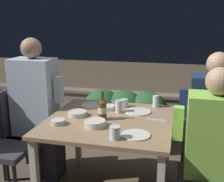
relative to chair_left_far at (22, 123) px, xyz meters
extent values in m
cube|color=gray|center=(0.94, 1.24, -0.27)|extent=(9.00, 0.14, 0.55)
cube|color=#706656|center=(0.94, 1.24, 0.03)|extent=(9.00, 0.18, 0.04)
cube|color=#937556|center=(0.94, -0.18, 0.17)|extent=(1.02, 1.00, 0.03)
cube|color=silver|center=(0.48, -0.63, -0.19)|extent=(0.05, 0.05, 0.70)
cube|color=silver|center=(0.48, 0.27, -0.19)|extent=(0.05, 0.05, 0.70)
cube|color=silver|center=(1.40, 0.27, -0.19)|extent=(0.05, 0.05, 0.70)
cube|color=brown|center=(0.86, 0.90, -0.40)|extent=(1.03, 0.36, 0.28)
ellipsoid|color=#235628|center=(0.57, 0.90, -0.07)|extent=(0.46, 0.47, 0.44)
ellipsoid|color=#235628|center=(0.86, 0.90, -0.07)|extent=(0.46, 0.47, 0.44)
ellipsoid|color=#235628|center=(1.14, 0.90, -0.07)|extent=(0.46, 0.47, 0.44)
cube|color=#333338|center=(0.06, -0.35, -0.11)|extent=(0.41, 0.41, 0.05)
cylinder|color=black|center=(-0.12, -0.17, -0.34)|extent=(0.03, 0.03, 0.41)
cylinder|color=black|center=(0.24, -0.17, -0.34)|extent=(0.03, 0.03, 0.41)
cube|color=#333338|center=(0.09, 0.00, -0.11)|extent=(0.41, 0.41, 0.05)
cube|color=#333338|center=(-0.09, 0.00, 0.14)|extent=(0.06, 0.41, 0.44)
cylinder|color=black|center=(-0.08, -0.18, -0.34)|extent=(0.03, 0.03, 0.41)
cylinder|color=black|center=(0.27, -0.18, -0.34)|extent=(0.03, 0.03, 0.41)
cylinder|color=black|center=(-0.08, 0.18, -0.34)|extent=(0.03, 0.03, 0.41)
cylinder|color=black|center=(0.27, 0.18, -0.34)|extent=(0.03, 0.03, 0.41)
cube|color=#282833|center=(0.26, 0.00, -0.31)|extent=(0.28, 0.23, 0.46)
cube|color=silver|center=(0.16, 0.00, 0.28)|extent=(0.39, 0.26, 0.72)
cube|color=silver|center=(0.41, 0.00, 0.37)|extent=(0.07, 0.07, 0.24)
sphere|color=#99755B|center=(0.16, 0.00, 0.73)|extent=(0.19, 0.19, 0.19)
cube|color=#333338|center=(1.81, -0.38, -0.11)|extent=(0.41, 0.41, 0.05)
cube|color=#8CCC4C|center=(1.74, -0.38, 0.21)|extent=(0.38, 0.26, 0.58)
cube|color=#8CCC4C|center=(1.49, -0.38, 0.28)|extent=(0.07, 0.07, 0.24)
sphere|color=tan|center=(1.74, -0.38, 0.59)|extent=(0.19, 0.19, 0.19)
cube|color=#333338|center=(1.84, 0.03, -0.11)|extent=(0.41, 0.41, 0.05)
cylinder|color=black|center=(1.67, 0.20, -0.34)|extent=(0.03, 0.03, 0.41)
cube|color=#282833|center=(1.67, 0.03, -0.31)|extent=(0.28, 0.23, 0.46)
cube|color=navy|center=(1.77, 0.03, 0.24)|extent=(0.40, 0.26, 0.63)
cube|color=navy|center=(1.52, 0.03, 0.31)|extent=(0.07, 0.07, 0.24)
sphere|color=tan|center=(1.77, 0.03, 0.65)|extent=(0.19, 0.19, 0.19)
cylinder|color=brown|center=(0.89, -0.21, 0.26)|extent=(0.07, 0.07, 0.15)
cylinder|color=beige|center=(0.89, -0.21, 0.27)|extent=(0.07, 0.07, 0.05)
cone|color=brown|center=(0.89, -0.21, 0.35)|extent=(0.07, 0.07, 0.03)
cylinder|color=brown|center=(0.89, -0.21, 0.40)|extent=(0.03, 0.03, 0.06)
cylinder|color=silver|center=(1.20, -0.47, 0.19)|extent=(0.21, 0.21, 0.01)
cylinder|color=silver|center=(0.68, 0.14, 0.19)|extent=(0.21, 0.21, 0.01)
cylinder|color=silver|center=(1.14, 0.05, 0.19)|extent=(0.24, 0.24, 0.01)
cylinder|color=beige|center=(0.66, -0.17, 0.21)|extent=(0.16, 0.16, 0.04)
torus|color=beige|center=(0.66, -0.17, 0.22)|extent=(0.16, 0.16, 0.01)
cylinder|color=silver|center=(0.86, 0.05, 0.21)|extent=(0.13, 0.13, 0.04)
torus|color=silver|center=(0.86, 0.05, 0.22)|extent=(0.13, 0.13, 0.01)
cylinder|color=beige|center=(0.87, -0.37, 0.21)|extent=(0.17, 0.17, 0.05)
torus|color=beige|center=(0.87, -0.37, 0.23)|extent=(0.17, 0.17, 0.01)
cylinder|color=beige|center=(0.58, -0.40, 0.21)|extent=(0.11, 0.11, 0.04)
torus|color=beige|center=(0.58, -0.40, 0.22)|extent=(0.11, 0.11, 0.01)
cylinder|color=silver|center=(1.28, 0.25, 0.24)|extent=(0.06, 0.06, 0.11)
cylinder|color=silver|center=(0.98, 0.00, 0.24)|extent=(0.07, 0.07, 0.11)
cylinder|color=silver|center=(1.07, -0.56, 0.24)|extent=(0.08, 0.08, 0.09)
cylinder|color=silver|center=(0.99, 0.16, 0.23)|extent=(0.07, 0.07, 0.08)
cube|color=silver|center=(1.32, -0.12, 0.19)|extent=(0.17, 0.02, 0.01)
camera|label=1|loc=(1.49, -2.30, 0.99)|focal=45.00mm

